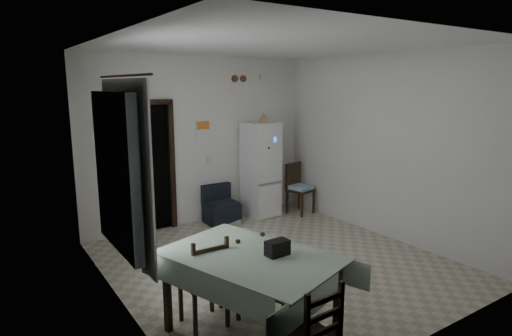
{
  "coord_description": "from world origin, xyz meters",
  "views": [
    {
      "loc": [
        -3.31,
        -4.46,
        2.42
      ],
      "look_at": [
        0.0,
        0.5,
        1.25
      ],
      "focal_mm": 30.0,
      "sensor_mm": 36.0,
      "label": 1
    }
  ],
  "objects_px": {
    "dining_chair_far_right": "(241,271)",
    "dining_chair_near_head": "(307,336)",
    "fridge": "(261,170)",
    "corner_chair": "(301,189)",
    "navy_seat": "(222,205)",
    "dining_chair_far_left": "(203,280)",
    "dining_table": "(250,297)"
  },
  "relations": [
    {
      "from": "dining_chair_far_right",
      "to": "dining_chair_near_head",
      "type": "xyz_separation_m",
      "value": [
        -0.23,
        -1.36,
        0.04
      ]
    },
    {
      "from": "navy_seat",
      "to": "dining_chair_far_right",
      "type": "distance_m",
      "value": 3.01
    },
    {
      "from": "fridge",
      "to": "dining_chair_far_right",
      "type": "xyz_separation_m",
      "value": [
        -2.11,
        -2.72,
        -0.43
      ]
    },
    {
      "from": "fridge",
      "to": "dining_chair_far_left",
      "type": "xyz_separation_m",
      "value": [
        -2.59,
        -2.76,
        -0.39
      ]
    },
    {
      "from": "dining_chair_far_left",
      "to": "dining_chair_far_right",
      "type": "relative_size",
      "value": 1.09
    },
    {
      "from": "corner_chair",
      "to": "dining_table",
      "type": "xyz_separation_m",
      "value": [
        -3.01,
        -2.89,
        -0.06
      ]
    },
    {
      "from": "navy_seat",
      "to": "corner_chair",
      "type": "relative_size",
      "value": 0.7
    },
    {
      "from": "dining_table",
      "to": "dining_chair_near_head",
      "type": "bearing_deg",
      "value": -109.88
    },
    {
      "from": "fridge",
      "to": "dining_table",
      "type": "xyz_separation_m",
      "value": [
        -2.32,
        -3.22,
        -0.45
      ]
    },
    {
      "from": "dining_chair_far_left",
      "to": "dining_chair_far_right",
      "type": "bearing_deg",
      "value": -174.09
    },
    {
      "from": "dining_chair_far_left",
      "to": "fridge",
      "type": "bearing_deg",
      "value": -132.16
    },
    {
      "from": "corner_chair",
      "to": "dining_table",
      "type": "distance_m",
      "value": 4.18
    },
    {
      "from": "fridge",
      "to": "corner_chair",
      "type": "height_order",
      "value": "fridge"
    },
    {
      "from": "dining_table",
      "to": "navy_seat",
      "type": "bearing_deg",
      "value": 47.07
    },
    {
      "from": "corner_chair",
      "to": "navy_seat",
      "type": "bearing_deg",
      "value": 156.09
    },
    {
      "from": "fridge",
      "to": "navy_seat",
      "type": "height_order",
      "value": "fridge"
    },
    {
      "from": "dining_table",
      "to": "dining_chair_far_left",
      "type": "bearing_deg",
      "value": 102.07
    },
    {
      "from": "fridge",
      "to": "corner_chair",
      "type": "bearing_deg",
      "value": -29.26
    },
    {
      "from": "corner_chair",
      "to": "dining_chair_far_left",
      "type": "distance_m",
      "value": 4.08
    },
    {
      "from": "fridge",
      "to": "dining_table",
      "type": "distance_m",
      "value": 4.0
    },
    {
      "from": "navy_seat",
      "to": "dining_chair_far_right",
      "type": "xyz_separation_m",
      "value": [
        -1.28,
        -2.72,
        0.11
      ]
    },
    {
      "from": "fridge",
      "to": "navy_seat",
      "type": "bearing_deg",
      "value": 176.19
    },
    {
      "from": "fridge",
      "to": "dining_chair_near_head",
      "type": "relative_size",
      "value": 1.82
    },
    {
      "from": "dining_table",
      "to": "dining_chair_far_right",
      "type": "bearing_deg",
      "value": 49.28
    },
    {
      "from": "navy_seat",
      "to": "dining_chair_far_right",
      "type": "relative_size",
      "value": 0.76
    },
    {
      "from": "navy_seat",
      "to": "dining_chair_near_head",
      "type": "bearing_deg",
      "value": -107.98
    },
    {
      "from": "dining_chair_far_right",
      "to": "dining_chair_near_head",
      "type": "height_order",
      "value": "dining_chair_near_head"
    },
    {
      "from": "dining_chair_far_left",
      "to": "dining_chair_far_right",
      "type": "xyz_separation_m",
      "value": [
        0.48,
        0.04,
        -0.04
      ]
    },
    {
      "from": "corner_chair",
      "to": "dining_chair_far_left",
      "type": "xyz_separation_m",
      "value": [
        -3.28,
        -2.43,
        0.0
      ]
    },
    {
      "from": "corner_chair",
      "to": "dining_chair_far_right",
      "type": "relative_size",
      "value": 1.08
    },
    {
      "from": "fridge",
      "to": "corner_chair",
      "type": "distance_m",
      "value": 0.86
    },
    {
      "from": "corner_chair",
      "to": "dining_chair_near_head",
      "type": "relative_size",
      "value": 1.0
    }
  ]
}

